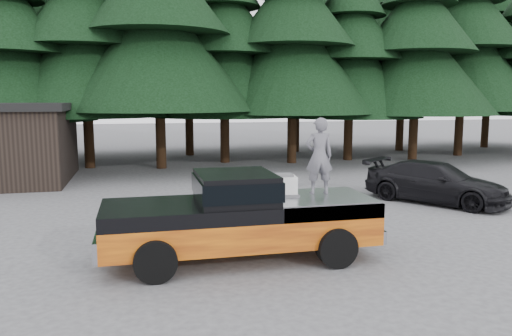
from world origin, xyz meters
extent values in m
plane|color=#474749|center=(0.00, 0.00, 0.00)|extent=(120.00, 120.00, 0.00)
cube|color=black|center=(-0.16, -0.40, 1.62)|extent=(1.66, 1.90, 0.59)
cube|color=white|center=(0.96, -0.16, 1.54)|extent=(0.67, 0.58, 0.42)
imported|color=slate|center=(1.83, -0.13, 2.20)|extent=(0.67, 0.47, 1.74)
imported|color=black|center=(7.58, 3.96, 0.69)|extent=(4.31, 4.98, 1.38)
camera|label=1|loc=(-2.18, -10.71, 3.51)|focal=35.00mm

